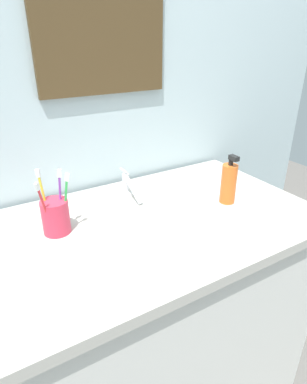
{
  "coord_description": "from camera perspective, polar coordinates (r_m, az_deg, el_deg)",
  "views": [
    {
      "loc": [
        -0.49,
        -0.81,
        1.44
      ],
      "look_at": [
        0.01,
        0.02,
        0.98
      ],
      "focal_mm": 30.82,
      "sensor_mm": 36.0,
      "label": 1
    }
  ],
  "objects": [
    {
      "name": "sink_basin",
      "position": [
        1.11,
        0.8,
        -6.53
      ],
      "size": [
        0.46,
        0.46,
        0.11
      ],
      "color": "white",
      "rests_on": "vanity_counter"
    },
    {
      "name": "toothbrush_cup",
      "position": [
        1.05,
        -16.57,
        -4.11
      ],
      "size": [
        0.08,
        0.08,
        0.11
      ],
      "primitive_type": "cylinder",
      "color": "#D8334C",
      "rests_on": "vanity_counter"
    },
    {
      "name": "toothbrush_red",
      "position": [
        0.99,
        -18.43,
        -2.32
      ],
      "size": [
        0.04,
        0.05,
        0.19
      ],
      "color": "red",
      "rests_on": "toothbrush_cup"
    },
    {
      "name": "toothbrush_purple",
      "position": [
        1.03,
        -15.85,
        -0.72
      ],
      "size": [
        0.03,
        0.01,
        0.2
      ],
      "color": "purple",
      "rests_on": "toothbrush_cup"
    },
    {
      "name": "toothbrush_yellow",
      "position": [
        1.03,
        -18.44,
        -0.8
      ],
      "size": [
        0.03,
        0.02,
        0.2
      ],
      "color": "yellow",
      "rests_on": "toothbrush_cup"
    },
    {
      "name": "vanity_counter",
      "position": [
        1.38,
        0.14,
        -20.82
      ],
      "size": [
        1.1,
        0.68,
        0.89
      ],
      "color": "silver",
      "rests_on": "ground"
    },
    {
      "name": "tiled_wall_back",
      "position": [
        1.31,
        -8.7,
        14.68
      ],
      "size": [
        2.3,
        0.04,
        2.4
      ],
      "primitive_type": "cube",
      "color": "silver",
      "rests_on": "ground"
    },
    {
      "name": "wall_mirror",
      "position": [
        1.26,
        -9.23,
        29.6
      ],
      "size": [
        0.48,
        0.02,
        0.58
      ],
      "color": "#4C381E"
    },
    {
      "name": "faucet",
      "position": [
        1.24,
        -4.28,
        1.11
      ],
      "size": [
        0.02,
        0.16,
        0.09
      ],
      "color": "silver",
      "rests_on": "sink_basin"
    },
    {
      "name": "toothbrush_green",
      "position": [
        1.01,
        -14.98,
        -1.18
      ],
      "size": [
        0.04,
        0.03,
        0.19
      ],
      "color": "green",
      "rests_on": "toothbrush_cup"
    },
    {
      "name": "soap_dispenser",
      "position": [
        1.21,
        12.88,
        1.53
      ],
      "size": [
        0.06,
        0.06,
        0.18
      ],
      "color": "orange",
      "rests_on": "vanity_counter"
    }
  ]
}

